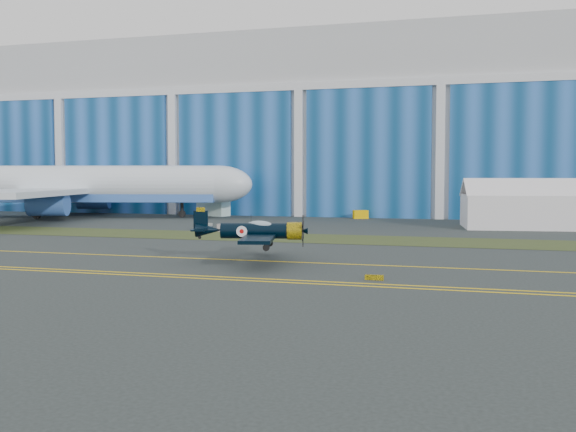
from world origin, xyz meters
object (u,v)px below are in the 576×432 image
(tug, at_px, (361,214))
(warbird, at_px, (255,231))
(jetliner, at_px, (66,144))
(shipping_container, at_px, (213,209))
(tent, at_px, (518,203))

(tug, bearing_deg, warbird, -111.23)
(jetliner, height_order, shipping_container, jetliner)
(jetliner, bearing_deg, tug, -2.28)
(warbird, bearing_deg, tent, 49.46)
(shipping_container, xyz_separation_m, tug, (24.13, 0.08, -0.54))
(shipping_container, bearing_deg, jetliner, -136.06)
(shipping_container, bearing_deg, tug, 19.81)
(jetliner, xyz_separation_m, tent, (67.24, -2.67, -8.37))
(warbird, height_order, jetliner, jetliner)
(tent, height_order, tug, tent)
(warbird, relative_size, shipping_container, 2.53)
(tent, bearing_deg, warbird, -124.62)
(warbird, bearing_deg, jetliner, 123.79)
(jetliner, xyz_separation_m, shipping_container, (20.90, 9.44, -10.32))
(jetliner, distance_m, tug, 47.29)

